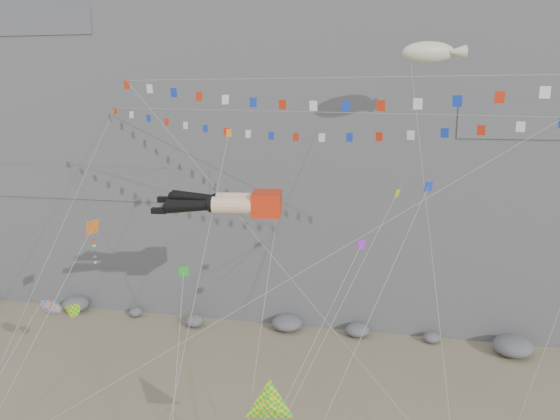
% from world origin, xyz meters
% --- Properties ---
extents(cliff, '(80.00, 28.00, 50.00)m').
position_xyz_m(cliff, '(0.00, 32.00, 25.00)').
color(cliff, slate).
rests_on(cliff, ground).
extents(talus_boulders, '(60.00, 3.00, 1.20)m').
position_xyz_m(talus_boulders, '(0.00, 17.00, 0.60)').
color(talus_boulders, slate).
rests_on(talus_boulders, ground).
extents(legs_kite, '(7.95, 13.75, 18.34)m').
position_xyz_m(legs_kite, '(-1.02, 4.69, 13.49)').
color(legs_kite, red).
rests_on(legs_kite, ground).
extents(flag_banner_upper, '(31.53, 22.13, 28.46)m').
position_xyz_m(flag_banner_upper, '(0.89, 10.74, 18.66)').
color(flag_banner_upper, red).
rests_on(flag_banner_upper, ground).
extents(flag_banner_lower, '(27.22, 9.21, 23.29)m').
position_xyz_m(flag_banner_lower, '(4.84, 3.73, 20.65)').
color(flag_banner_lower, red).
rests_on(flag_banner_lower, ground).
extents(harlequin_kite, '(4.63, 9.00, 14.82)m').
position_xyz_m(harlequin_kite, '(-9.44, 3.31, 11.88)').
color(harlequin_kite, red).
rests_on(harlequin_kite, ground).
extents(fish_windsock, '(4.85, 7.12, 9.99)m').
position_xyz_m(fish_windsock, '(-11.34, 1.30, 7.38)').
color(fish_windsock, orange).
rests_on(fish_windsock, ground).
extents(delta_kite, '(3.20, 5.48, 8.24)m').
position_xyz_m(delta_kite, '(3.25, -4.09, 5.97)').
color(delta_kite, yellow).
rests_on(delta_kite, ground).
extents(blimp_windsock, '(4.53, 15.88, 26.85)m').
position_xyz_m(blimp_windsock, '(10.27, 12.43, 22.46)').
color(blimp_windsock, beige).
rests_on(blimp_windsock, ground).
extents(small_kite_a, '(1.02, 13.35, 21.57)m').
position_xyz_m(small_kite_a, '(-1.86, 6.85, 17.03)').
color(small_kite_a, orange).
rests_on(small_kite_a, ground).
extents(small_kite_b, '(6.17, 10.66, 16.15)m').
position_xyz_m(small_kite_b, '(6.63, 4.19, 11.27)').
color(small_kite_b, purple).
rests_on(small_kite_b, ground).
extents(small_kite_c, '(1.85, 7.13, 12.37)m').
position_xyz_m(small_kite_c, '(-2.45, 0.35, 10.38)').
color(small_kite_c, green).
rests_on(small_kite_c, ground).
extents(small_kite_d, '(7.86, 14.82, 21.14)m').
position_xyz_m(small_kite_d, '(8.47, 7.31, 13.60)').
color(small_kite_d, yellow).
rests_on(small_kite_d, ground).
extents(small_kite_e, '(7.09, 7.52, 17.97)m').
position_xyz_m(small_kite_e, '(9.92, 1.74, 15.00)').
color(small_kite_e, '#1435B5').
rests_on(small_kite_e, ground).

